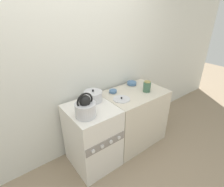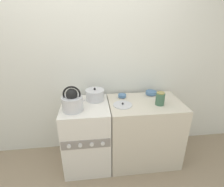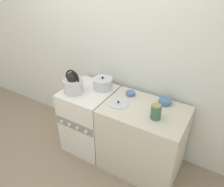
% 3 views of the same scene
% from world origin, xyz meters
% --- Properties ---
extents(ground_plane, '(12.00, 12.00, 0.00)m').
position_xyz_m(ground_plane, '(0.00, 0.00, 0.00)').
color(ground_plane, gray).
extents(wall_back, '(7.00, 0.06, 2.50)m').
position_xyz_m(wall_back, '(0.00, 0.69, 1.25)').
color(wall_back, silver).
rests_on(wall_back, ground_plane).
extents(stove, '(0.56, 0.63, 0.85)m').
position_xyz_m(stove, '(-0.00, 0.30, 0.43)').
color(stove, silver).
rests_on(stove, ground_plane).
extents(counter, '(0.90, 0.62, 0.85)m').
position_xyz_m(counter, '(0.74, 0.31, 0.42)').
color(counter, beige).
rests_on(counter, ground_plane).
extents(kettle, '(0.28, 0.23, 0.29)m').
position_xyz_m(kettle, '(-0.12, 0.20, 0.96)').
color(kettle, silver).
rests_on(kettle, stove).
extents(cooking_pot, '(0.23, 0.23, 0.16)m').
position_xyz_m(cooking_pot, '(0.13, 0.44, 0.92)').
color(cooking_pot, silver).
rests_on(cooking_pot, stove).
extents(enamel_bowl, '(0.14, 0.14, 0.05)m').
position_xyz_m(enamel_bowl, '(0.88, 0.52, 0.88)').
color(enamel_bowl, '#4C729E').
rests_on(enamel_bowl, counter).
extents(small_ceramic_bowl, '(0.11, 0.11, 0.04)m').
position_xyz_m(small_ceramic_bowl, '(0.48, 0.48, 0.87)').
color(small_ceramic_bowl, '#4C729E').
rests_on(small_ceramic_bowl, counter).
extents(storage_jar, '(0.10, 0.10, 0.16)m').
position_xyz_m(storage_jar, '(0.88, 0.22, 0.92)').
color(storage_jar, '#3F664C').
rests_on(storage_jar, counter).
extents(loose_pot_lid, '(0.22, 0.22, 0.03)m').
position_xyz_m(loose_pot_lid, '(0.44, 0.26, 0.85)').
color(loose_pot_lid, silver).
rests_on(loose_pot_lid, counter).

